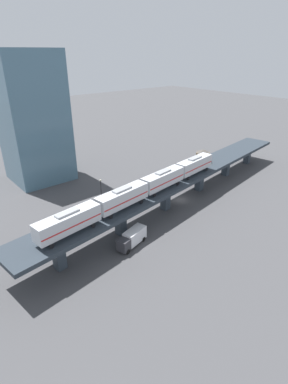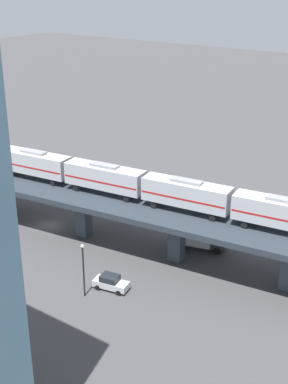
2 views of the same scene
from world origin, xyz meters
The scene contains 9 objects.
ground_plane centered at (0.00, 0.00, 0.00)m, with size 400.00×400.00×0.00m, color #424244.
elevated_viaduct centered at (0.02, -0.16, 5.81)m, with size 19.74×92.33×6.75m.
subway_train centered at (-3.35, 15.49, 9.29)m, with size 8.96×49.76×4.45m.
signal_hut centered at (4.02, -12.80, 8.54)m, with size 3.59×3.59×3.40m.
street_car_black centered at (7.75, -12.85, 0.94)m, with size 2.72×4.69×1.89m.
street_car_silver centered at (8.14, 18.74, 0.94)m, with size 2.63×4.67×1.89m.
delivery_truck centered at (-7.52, 22.18, 1.76)m, with size 4.01×7.54×3.20m.
street_lamp centered at (11.11, 17.10, 4.11)m, with size 0.44×0.44×6.94m.
office_tower centered at (38.14, 21.21, 18.00)m, with size 16.00×16.00×36.00m.
Camera 1 is at (-46.76, 52.65, 35.28)m, focal length 28.00 mm.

